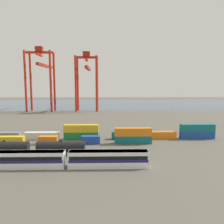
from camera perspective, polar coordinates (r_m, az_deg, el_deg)
name	(u,v)px	position (r m, az deg, el deg)	size (l,w,h in m)	color
ground_plane	(83,123)	(116.07, -7.14, -2.70)	(420.00, 420.00, 0.00)	#5B564C
harbour_water	(94,104)	(219.98, -4.39, 1.98)	(400.00, 110.00, 0.01)	#384C60
passenger_train	(24,159)	(58.73, -20.87, -10.77)	(58.24, 3.14, 3.90)	silver
freight_tank_row	(4,148)	(70.46, -25.07, -8.13)	(44.15, 2.79, 4.25)	#232326
shipping_container_1	(5,140)	(82.99, -24.88, -6.37)	(12.10, 2.44, 2.60)	gold
shipping_container_2	(48,140)	(78.51, -15.49, -6.70)	(6.04, 2.44, 2.60)	orange
shipping_container_3	(91,140)	(76.33, -5.27, -6.86)	(6.04, 2.44, 2.60)	#1C4299
shipping_container_4	(133,140)	(76.63, 5.21, -6.81)	(12.10, 2.44, 2.60)	#146066
shipping_container_5	(133,132)	(76.05, 5.24, -4.91)	(12.10, 2.44, 2.60)	orange
shipping_container_7	(3,136)	(90.03, -25.43, -5.38)	(12.10, 2.44, 2.60)	slate
shipping_container_8	(42,136)	(85.35, -16.90, -5.64)	(12.10, 2.44, 2.60)	silver
shipping_container_9	(81,136)	(82.73, -7.60, -5.80)	(12.10, 2.44, 2.60)	#197538
shipping_container_10	(81,128)	(82.19, -7.63, -4.03)	(12.10, 2.44, 2.60)	gold
shipping_container_11	(120,135)	(82.37, 2.03, -5.79)	(6.04, 2.44, 2.60)	#146066
shipping_container_12	(159,135)	(84.30, 11.48, -5.63)	(12.10, 2.44, 2.60)	orange
shipping_container_13	(197,135)	(88.37, 20.28, -5.35)	(12.10, 2.44, 2.60)	#1C4299
shipping_container_14	(197,128)	(87.87, 20.35, -3.69)	(12.10, 2.44, 2.60)	#146066
gantry_crane_west	(41,72)	(174.81, -17.06, 9.45)	(18.68, 41.13, 44.94)	red
gantry_crane_central	(87,75)	(167.98, -6.20, 9.10)	(15.92, 34.16, 41.64)	red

